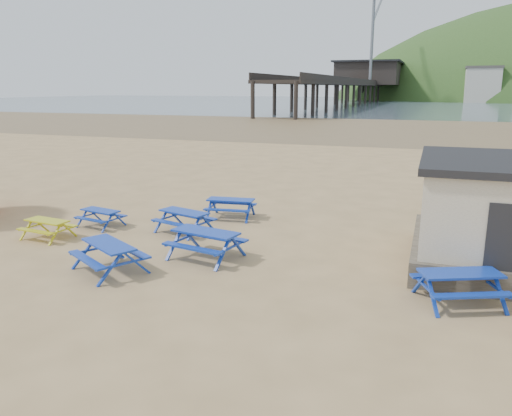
% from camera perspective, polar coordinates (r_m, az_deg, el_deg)
% --- Properties ---
extents(ground, '(400.00, 400.00, 0.00)m').
position_cam_1_polar(ground, '(16.93, -6.44, -4.02)').
color(ground, tan).
rests_on(ground, ground).
extents(wet_sand, '(400.00, 400.00, 0.00)m').
position_cam_1_polar(wet_sand, '(70.02, 13.84, 9.06)').
color(wet_sand, olive).
rests_on(wet_sand, ground).
extents(sea, '(400.00, 400.00, 0.00)m').
position_cam_1_polar(sea, '(184.67, 17.71, 11.41)').
color(sea, '#475865').
rests_on(sea, ground).
extents(picnic_table_blue_a, '(1.74, 1.51, 0.64)m').
position_cam_1_polar(picnic_table_blue_a, '(19.63, -17.31, -1.12)').
color(picnic_table_blue_a, '#062595').
rests_on(picnic_table_blue_a, ground).
extents(picnic_table_blue_b, '(2.02, 1.71, 0.77)m').
position_cam_1_polar(picnic_table_blue_b, '(19.99, -2.90, -0.05)').
color(picnic_table_blue_b, '#062595').
rests_on(picnic_table_blue_b, ground).
extents(picnic_table_blue_c, '(2.07, 1.84, 0.73)m').
position_cam_1_polar(picnic_table_blue_c, '(18.10, 22.15, -2.59)').
color(picnic_table_blue_c, '#062595').
rests_on(picnic_table_blue_c, ground).
extents(picnic_table_blue_d, '(2.51, 2.36, 0.83)m').
position_cam_1_polar(picnic_table_blue_d, '(14.80, -16.39, -5.43)').
color(picnic_table_blue_d, '#062595').
rests_on(picnic_table_blue_d, ground).
extents(picnic_table_blue_e, '(2.34, 2.02, 0.87)m').
position_cam_1_polar(picnic_table_blue_e, '(15.34, -5.75, -4.18)').
color(picnic_table_blue_e, '#062595').
rests_on(picnic_table_blue_e, ground).
extents(picnic_table_blue_f, '(2.36, 2.17, 0.80)m').
position_cam_1_polar(picnic_table_blue_f, '(13.14, 22.21, -8.43)').
color(picnic_table_blue_f, '#062595').
rests_on(picnic_table_blue_f, ground).
extents(picnic_table_yellow, '(1.70, 1.43, 0.66)m').
position_cam_1_polar(picnic_table_yellow, '(18.72, -22.70, -2.24)').
color(picnic_table_yellow, '#BEC40E').
rests_on(picnic_table_yellow, ground).
extents(pier, '(24.00, 220.00, 39.29)m').
position_cam_1_polar(pier, '(194.33, 12.49, 13.42)').
color(pier, black).
rests_on(pier, ground).
extents(picnic_table_blue_g, '(2.20, 1.95, 0.78)m').
position_cam_1_polar(picnic_table_blue_g, '(18.19, -8.19, -1.55)').
color(picnic_table_blue_g, '#062595').
rests_on(picnic_table_blue_g, ground).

